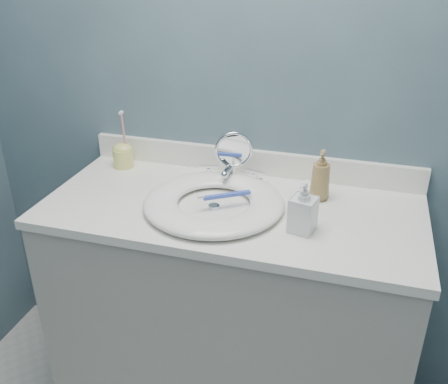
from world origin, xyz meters
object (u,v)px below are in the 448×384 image
at_px(soap_bottle_clear, 303,207).
at_px(toothbrush_holder, 123,154).
at_px(makeup_mirror, 234,156).
at_px(soap_bottle_amber, 321,175).

bearing_deg(soap_bottle_clear, toothbrush_holder, 171.88).
relative_size(makeup_mirror, toothbrush_holder, 0.89).
relative_size(makeup_mirror, soap_bottle_amber, 1.14).
bearing_deg(soap_bottle_clear, makeup_mirror, 151.13).
height_order(makeup_mirror, soap_bottle_amber, makeup_mirror).
xyz_separation_m(soap_bottle_amber, soap_bottle_clear, (-0.02, -0.22, -0.01)).
height_order(soap_bottle_amber, toothbrush_holder, toothbrush_holder).
distance_m(soap_bottle_amber, soap_bottle_clear, 0.22).
relative_size(soap_bottle_clear, toothbrush_holder, 0.73).
relative_size(makeup_mirror, soap_bottle_clear, 1.22).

